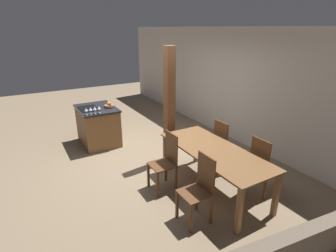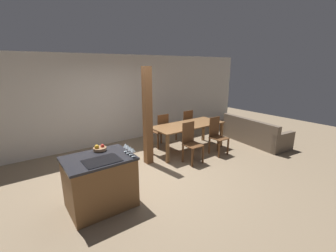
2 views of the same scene
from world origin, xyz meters
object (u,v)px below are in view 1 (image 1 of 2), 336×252
at_px(wine_glass_far, 95,108).
at_px(dining_chair_far_right, 263,165).
at_px(kitchen_island, 98,125).
at_px(timber_post, 169,107).
at_px(wine_glass_middle, 90,109).
at_px(dining_table, 214,155).
at_px(dining_chair_near_left, 166,161).
at_px(wine_glass_end, 99,108).
at_px(dining_chair_far_left, 224,145).
at_px(dining_chair_near_right, 199,188).
at_px(wine_glass_near, 86,110).
at_px(fruit_bowl, 109,105).

distance_m(wine_glass_far, dining_chair_far_right, 3.58).
relative_size(kitchen_island, timber_post, 0.47).
xyz_separation_m(wine_glass_middle, dining_table, (2.50, 1.37, -0.36)).
relative_size(dining_chair_near_left, dining_chair_far_right, 1.00).
height_order(wine_glass_middle, wine_glass_end, same).
distance_m(wine_glass_end, timber_post, 1.60).
bearing_deg(kitchen_island, dining_chair_far_left, 35.48).
height_order(wine_glass_middle, timber_post, timber_post).
relative_size(kitchen_island, wine_glass_far, 7.14).
bearing_deg(dining_chair_near_right, dining_chair_far_left, 126.01).
bearing_deg(timber_post, wine_glass_middle, -130.98).
distance_m(kitchen_island, dining_chair_near_left, 2.54).
distance_m(wine_glass_middle, dining_chair_near_left, 2.20).
bearing_deg(dining_chair_far_left, timber_post, 39.17).
bearing_deg(dining_chair_far_right, wine_glass_end, 31.76).
height_order(wine_glass_middle, dining_table, wine_glass_middle).
bearing_deg(wine_glass_near, dining_chair_near_left, 21.77).
bearing_deg(wine_glass_middle, dining_chair_near_right, 13.50).
bearing_deg(dining_chair_far_right, kitchen_island, 27.27).
distance_m(kitchen_island, wine_glass_middle, 0.79).
relative_size(wine_glass_near, timber_post, 0.07).
height_order(kitchen_island, wine_glass_end, wine_glass_end).
xyz_separation_m(fruit_bowl, dining_chair_far_left, (2.36, 1.50, -0.42)).
distance_m(wine_glass_middle, dining_table, 2.87).
relative_size(wine_glass_far, dining_chair_far_right, 0.15).
bearing_deg(wine_glass_near, wine_glass_far, 90.00).
distance_m(kitchen_island, wine_glass_far, 0.76).
distance_m(wine_glass_near, dining_chair_far_right, 3.69).
distance_m(kitchen_island, timber_post, 2.05).
relative_size(wine_glass_end, timber_post, 0.07).
bearing_deg(wine_glass_near, dining_chair_far_left, 46.37).
height_order(fruit_bowl, wine_glass_middle, wine_glass_middle).
bearing_deg(wine_glass_middle, dining_chair_near_left, 19.47).
bearing_deg(wine_glass_far, wine_glass_near, -90.00).
bearing_deg(dining_chair_far_left, dining_table, 126.01).
bearing_deg(dining_chair_near_left, fruit_bowl, -175.45).
bearing_deg(dining_chair_far_left, wine_glass_near, 46.37).
xyz_separation_m(wine_glass_end, dining_table, (2.50, 1.18, -0.36)).
height_order(fruit_bowl, wine_glass_end, wine_glass_end).
xyz_separation_m(wine_glass_middle, dining_chair_far_left, (2.02, 2.03, -0.51)).
relative_size(kitchen_island, dining_table, 0.52).
bearing_deg(dining_chair_near_right, dining_chair_near_left, 180.00).
bearing_deg(kitchen_island, fruit_bowl, 64.58).
bearing_deg(dining_table, timber_post, -177.19).
bearing_deg(wine_glass_end, wine_glass_far, -90.00).
bearing_deg(dining_chair_far_right, wine_glass_far, 33.03).
relative_size(fruit_bowl, wine_glass_far, 1.50).
bearing_deg(wine_glass_far, dining_chair_near_right, 11.80).
distance_m(fruit_bowl, dining_chair_far_left, 2.83).
xyz_separation_m(wine_glass_end, timber_post, (1.13, 1.12, 0.15)).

